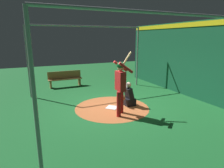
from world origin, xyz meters
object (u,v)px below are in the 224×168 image
Objects in this scene: batter at (121,83)px; bench at (65,78)px; home_plate at (112,107)px; catcher at (129,96)px.

batter is 5.03m from bench.
home_plate is 0.44× the size of catcher.
batter reaches higher than bench.
bench is (0.99, -4.88, -0.70)m from batter.
batter is 1.21× the size of bench.
home_plate is 1.35m from batter.
bench is at bearing -76.49° from home_plate.
batter is at bearing 89.45° from home_plate.
batter is 1.27m from catcher.
catcher is (-0.72, -0.70, -0.77)m from batter.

